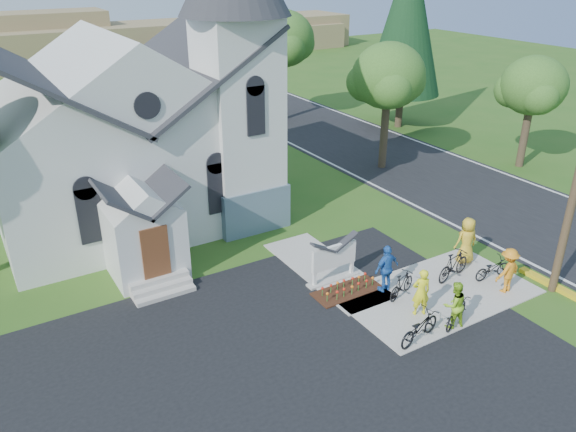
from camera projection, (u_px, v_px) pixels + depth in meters
ground at (415, 313)px, 19.28m from camera, size 120.00×120.00×0.00m
road at (369, 149)px, 35.60m from camera, size 8.00×90.00×0.02m
sidewalk at (437, 293)px, 20.36m from camera, size 7.00×4.00×0.05m
church at (131, 107)px, 24.18m from camera, size 12.35×12.00×13.00m
church_sign at (334, 257)px, 20.76m from camera, size 2.20×0.40×1.70m
flower_bed at (347, 291)px, 20.48m from camera, size 2.60×1.10×0.07m
tree_road_near at (388, 76)px, 30.38m from camera, size 4.00×4.00×7.05m
tree_road_mid at (283, 39)px, 39.68m from camera, size 4.40×4.40×7.80m
tree_road_far at (534, 86)px, 30.80m from camera, size 3.60×3.60×6.30m
conifer at (407, 18)px, 37.16m from camera, size 5.20×5.20×12.40m
distant_hills at (95, 43)px, 63.63m from camera, size 61.00×10.00×5.60m
cyclist_0 at (421, 292)px, 18.80m from camera, size 0.74×0.62×1.73m
bike_0 at (419, 327)px, 17.64m from camera, size 1.95×1.02×0.98m
cyclist_1 at (454, 305)px, 18.19m from camera, size 0.91×0.78×1.66m
bike_1 at (402, 285)px, 19.97m from camera, size 1.62×0.92×0.94m
cyclist_2 at (387, 268)px, 20.14m from camera, size 1.09×0.50×1.82m
bike_2 at (456, 312)px, 18.48m from camera, size 1.77×1.19×0.88m
cyclist_3 at (508, 270)px, 20.11m from camera, size 1.12×0.67×1.71m
bike_3 at (454, 265)px, 21.04m from camera, size 1.92×0.86×1.12m
cyclist_4 at (467, 240)px, 22.02m from camera, size 1.04×0.80×1.90m
bike_4 at (492, 268)px, 21.11m from camera, size 1.64×0.71×0.84m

